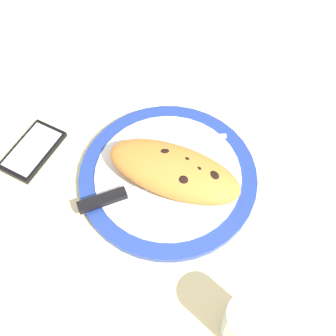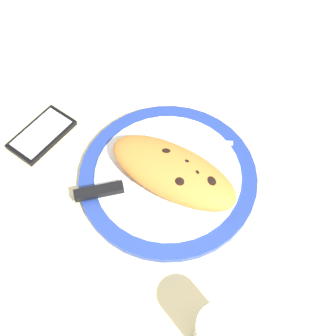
{
  "view_description": "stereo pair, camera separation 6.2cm",
  "coord_description": "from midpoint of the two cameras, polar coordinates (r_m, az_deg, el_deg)",
  "views": [
    {
      "loc": [
        -4.85,
        41.26,
        70.04
      ],
      "look_at": [
        0.0,
        0.0,
        3.57
      ],
      "focal_mm": 47.47,
      "sensor_mm": 36.0,
      "label": 1
    },
    {
      "loc": [
        -10.97,
        40.07,
        70.04
      ],
      "look_at": [
        0.0,
        0.0,
        3.57
      ],
      "focal_mm": 47.47,
      "sensor_mm": 36.0,
      "label": 2
    }
  ],
  "objects": [
    {
      "name": "ground_plane",
      "position": [
        0.83,
        2.16,
        -2.0
      ],
      "size": [
        150.0,
        150.0,
        3.0
      ],
      "primitive_type": "cube",
      "color": "beige"
    },
    {
      "name": "plate",
      "position": [
        0.81,
        2.21,
        -1.21
      ],
      "size": [
        32.38,
        32.38,
        1.57
      ],
      "color": "#233D99",
      "rests_on": "ground_plane"
    },
    {
      "name": "calzone",
      "position": [
        0.77,
        2.95,
        -0.62
      ],
      "size": [
        26.17,
        16.58,
        5.34
      ],
      "color": "orange",
      "rests_on": "plate"
    },
    {
      "name": "fork",
      "position": [
        0.84,
        3.66,
        3.46
      ],
      "size": [
        16.74,
        4.68,
        0.4
      ],
      "color": "silver",
      "rests_on": "plate"
    },
    {
      "name": "knife",
      "position": [
        0.78,
        -4.46,
        -2.75
      ],
      "size": [
        19.57,
        11.7,
        1.2
      ],
      "color": "silver",
      "rests_on": "plate"
    },
    {
      "name": "smartphone",
      "position": [
        0.89,
        -14.0,
        4.08
      ],
      "size": [
        11.05,
        14.24,
        1.16
      ],
      "color": "black",
      "rests_on": "ground_plane"
    },
    {
      "name": "water_glass",
      "position": [
        0.68,
        9.0,
        -20.52
      ],
      "size": [
        6.41,
        6.41,
        9.28
      ],
      "color": "silver",
      "rests_on": "ground_plane"
    }
  ]
}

